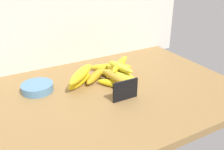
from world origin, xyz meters
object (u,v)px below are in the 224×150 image
chalkboard_sign (125,91)px  banana_5 (117,70)px  banana_3 (111,67)px  banana_9 (120,67)px  banana_0 (120,73)px  banana_2 (80,81)px  banana_6 (117,76)px  banana_1 (116,84)px  banana_4 (96,76)px  fruit_bowl (37,88)px  banana_10 (115,78)px  banana_8 (81,74)px  banana_7 (120,64)px

chalkboard_sign → banana_5: 25.11cm
banana_3 → banana_9: 10.86cm
chalkboard_sign → banana_0: bearing=64.7°
banana_2 → banana_5: 20.76cm
banana_6 → banana_9: 4.52cm
chalkboard_sign → banana_1: chalkboard_sign is taller
banana_1 → banana_5: bearing=58.6°
chalkboard_sign → banana_2: size_ratio=0.68×
banana_4 → banana_0: bearing=-17.5°
fruit_bowl → banana_10: banana_10 is taller
chalkboard_sign → banana_8: (-10.66, 19.03, 2.12)cm
banana_3 → banana_10: bearing=-112.9°
banana_1 → banana_4: 12.09cm
banana_4 → banana_3: bearing=26.4°
banana_0 → banana_5: 4.66cm
banana_8 → banana_9: size_ratio=1.28×
banana_2 → banana_8: (0.38, -1.39, 4.07)cm
banana_10 → banana_0: bearing=47.9°
banana_5 → banana_9: (-1.54, -5.71, 4.18)cm
banana_3 → banana_9: bearing=-94.0°
chalkboard_sign → banana_8: chalkboard_sign is taller
banana_3 → banana_9: size_ratio=1.28×
banana_0 → banana_1: size_ratio=1.18×
banana_5 → banana_7: size_ratio=0.90×
chalkboard_sign → banana_0: 20.59cm
chalkboard_sign → banana_7: 24.59cm
banana_0 → banana_2: (-19.81, 1.87, -0.23)cm
banana_6 → chalkboard_sign: bearing=-110.1°
chalkboard_sign → fruit_bowl: size_ratio=0.82×
banana_7 → banana_1: bearing=-127.8°
banana_2 → banana_9: banana_9 is taller
banana_10 → banana_6: bearing=52.0°
banana_6 → banana_9: (2.07, 1.26, 3.81)cm
banana_6 → banana_4: bearing=144.3°
chalkboard_sign → banana_9: chalkboard_sign is taller
banana_2 → banana_9: (19.04, -2.99, 4.04)cm
banana_0 → banana_4: bearing=162.5°
banana_3 → banana_0: bearing=-89.5°
banana_9 → banana_10: size_ratio=0.89×
banana_9 → banana_4: bearing=155.8°
banana_5 → banana_2: bearing=-172.5°
fruit_bowl → banana_4: bearing=-4.4°
banana_4 → banana_2: bearing=-169.7°
banana_6 → banana_10: 7.66cm
banana_1 → banana_2: 16.23cm
banana_6 → banana_10: bearing=-128.0°
banana_7 → banana_10: banana_7 is taller
banana_3 → banana_10: banana_10 is taller
fruit_bowl → banana_0: (37.57, -5.51, 0.49)cm
banana_7 → banana_9: size_ratio=1.28×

